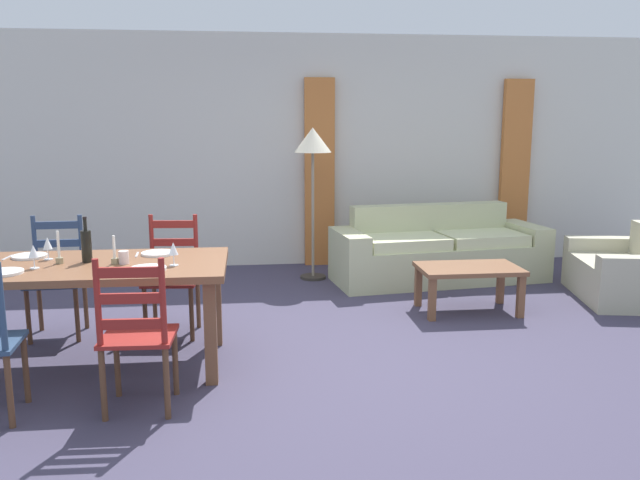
{
  "coord_description": "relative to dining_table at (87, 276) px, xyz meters",
  "views": [
    {
      "loc": [
        -0.35,
        -4.39,
        1.71
      ],
      "look_at": [
        0.24,
        0.75,
        0.75
      ],
      "focal_mm": 36.12,
      "sensor_mm": 36.0,
      "label": 1
    }
  ],
  "objects": [
    {
      "name": "ground_plane",
      "position": [
        1.45,
        -0.06,
        -0.67
      ],
      "size": [
        9.6,
        9.6,
        0.02
      ],
      "primitive_type": "cube",
      "color": "#3D384E"
    },
    {
      "name": "wall_far",
      "position": [
        1.45,
        3.24,
        0.69
      ],
      "size": [
        9.6,
        0.16,
        2.7
      ],
      "primitive_type": "cube",
      "color": "silver",
      "rests_on": "ground_plane"
    },
    {
      "name": "curtain_panel_left",
      "position": [
        1.96,
        3.1,
        0.44
      ],
      "size": [
        0.35,
        0.08,
        2.2
      ],
      "primitive_type": "cube",
      "color": "#C57035",
      "rests_on": "ground_plane"
    },
    {
      "name": "curtain_panel_right",
      "position": [
        4.36,
        3.1,
        0.44
      ],
      "size": [
        0.35,
        0.08,
        2.2
      ],
      "primitive_type": "cube",
      "color": "#C57035",
      "rests_on": "ground_plane"
    },
    {
      "name": "dining_table",
      "position": [
        0.0,
        0.0,
        0.0
      ],
      "size": [
        1.9,
        0.96,
        0.75
      ],
      "color": "brown",
      "rests_on": "ground_plane"
    },
    {
      "name": "dining_chair_near_right",
      "position": [
        0.45,
        -0.75,
        -0.19
      ],
      "size": [
        0.44,
        0.42,
        0.96
      ],
      "color": "maroon",
      "rests_on": "ground_plane"
    },
    {
      "name": "dining_chair_far_left",
      "position": [
        -0.43,
        0.78,
        -0.19
      ],
      "size": [
        0.44,
        0.42,
        0.96
      ],
      "color": "navy",
      "rests_on": "ground_plane"
    },
    {
      "name": "dining_chair_far_right",
      "position": [
        0.49,
        0.71,
        -0.19
      ],
      "size": [
        0.45,
        0.43,
        0.96
      ],
      "color": "maroon",
      "rests_on": "ground_plane"
    },
    {
      "name": "dinner_plate_near_left",
      "position": [
        -0.45,
        -0.25,
        0.1
      ],
      "size": [
        0.24,
        0.24,
        0.02
      ],
      "primitive_type": "cylinder",
      "color": "white",
      "rests_on": "dining_table"
    },
    {
      "name": "dinner_plate_near_right",
      "position": [
        0.45,
        -0.25,
        0.1
      ],
      "size": [
        0.24,
        0.24,
        0.02
      ],
      "primitive_type": "cylinder",
      "color": "white",
      "rests_on": "dining_table"
    },
    {
      "name": "fork_near_right",
      "position": [
        0.3,
        -0.25,
        0.09
      ],
      "size": [
        0.03,
        0.17,
        0.01
      ],
      "primitive_type": "cube",
      "rotation": [
        0.0,
        0.0,
        -0.09
      ],
      "color": "silver",
      "rests_on": "dining_table"
    },
    {
      "name": "dinner_plate_far_left",
      "position": [
        -0.45,
        0.25,
        0.1
      ],
      "size": [
        0.24,
        0.24,
        0.02
      ],
      "primitive_type": "cylinder",
      "color": "white",
      "rests_on": "dining_table"
    },
    {
      "name": "fork_far_left",
      "position": [
        -0.6,
        0.25,
        0.09
      ],
      "size": [
        0.03,
        0.17,
        0.01
      ],
      "primitive_type": "cube",
      "rotation": [
        0.0,
        0.0,
        -0.08
      ],
      "color": "silver",
      "rests_on": "dining_table"
    },
    {
      "name": "dinner_plate_far_right",
      "position": [
        0.45,
        0.25,
        0.1
      ],
      "size": [
        0.24,
        0.24,
        0.02
      ],
      "primitive_type": "cylinder",
      "color": "white",
      "rests_on": "dining_table"
    },
    {
      "name": "fork_far_right",
      "position": [
        0.3,
        0.25,
        0.09
      ],
      "size": [
        0.03,
        0.17,
        0.01
      ],
      "primitive_type": "cube",
      "rotation": [
        0.0,
        0.0,
        0.08
      ],
      "color": "silver",
      "rests_on": "dining_table"
    },
    {
      "name": "wine_bottle",
      "position": [
        -0.0,
        0.05,
        0.2
      ],
      "size": [
        0.07,
        0.07,
        0.32
      ],
      "color": "black",
      "rests_on": "dining_table"
    },
    {
      "name": "wine_glass_near_left",
      "position": [
        -0.3,
        -0.12,
        0.2
      ],
      "size": [
        0.06,
        0.06,
        0.16
      ],
      "color": "white",
      "rests_on": "dining_table"
    },
    {
      "name": "wine_glass_near_right",
      "position": [
        0.61,
        -0.14,
        0.2
      ],
      "size": [
        0.06,
        0.06,
        0.16
      ],
      "color": "white",
      "rests_on": "dining_table"
    },
    {
      "name": "wine_glass_far_left",
      "position": [
        -0.29,
        0.16,
        0.2
      ],
      "size": [
        0.06,
        0.06,
        0.16
      ],
      "color": "white",
      "rests_on": "dining_table"
    },
    {
      "name": "coffee_cup_primary",
      "position": [
        0.26,
        -0.04,
        0.13
      ],
      "size": [
        0.07,
        0.07,
        0.09
      ],
      "primitive_type": "cylinder",
      "color": "beige",
      "rests_on": "dining_table"
    },
    {
      "name": "candle_tall",
      "position": [
        -0.18,
        0.02,
        0.15
      ],
      "size": [
        0.05,
        0.05,
        0.23
      ],
      "color": "#998C66",
      "rests_on": "dining_table"
    },
    {
      "name": "candle_short",
      "position": [
        0.2,
        -0.04,
        0.14
      ],
      "size": [
        0.05,
        0.05,
        0.2
      ],
      "color": "#998C66",
      "rests_on": "dining_table"
    },
    {
      "name": "couch",
      "position": [
        3.15,
        2.22,
        -0.37
      ],
      "size": [
        2.37,
        1.1,
        0.8
      ],
      "color": "#BCBF91",
      "rests_on": "ground_plane"
    },
    {
      "name": "coffee_table",
      "position": [
        3.08,
        1.01,
        -0.31
      ],
      "size": [
        0.9,
        0.56,
        0.42
      ],
      "color": "brown",
      "rests_on": "ground_plane"
    },
    {
      "name": "armchair_upholstered",
      "position": [
        4.77,
        1.25,
        -0.41
      ],
      "size": [
        1.01,
        1.29,
        0.72
      ],
      "color": "#B3AE92",
      "rests_on": "ground_plane"
    },
    {
      "name": "standing_lamp",
      "position": [
        1.81,
        2.41,
        0.75
      ],
      "size": [
        0.4,
        0.4,
        1.64
      ],
      "color": "#332D28",
      "rests_on": "ground_plane"
    }
  ]
}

